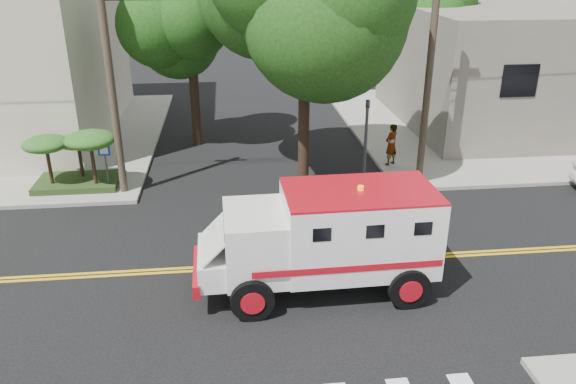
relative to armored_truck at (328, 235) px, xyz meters
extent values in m
plane|color=black|center=(-1.09, 1.41, -1.68)|extent=(100.00, 100.00, 0.00)
cube|color=gray|center=(12.41, 14.91, -1.61)|extent=(17.00, 17.00, 0.15)
cube|color=#6A655B|center=(13.91, 15.41, 1.47)|extent=(14.00, 12.00, 6.00)
cylinder|color=#382D23|center=(-6.69, 7.41, 2.82)|extent=(0.28, 0.28, 9.00)
cylinder|color=#382D23|center=(5.21, 7.61, 2.82)|extent=(0.28, 0.28, 9.00)
cylinder|color=black|center=(0.41, 7.91, 1.82)|extent=(0.44, 0.44, 7.00)
sphere|color=#153E11|center=(0.41, 7.91, 5.32)|extent=(5.32, 5.32, 5.32)
cylinder|color=black|center=(-4.09, 13.41, 1.12)|extent=(0.44, 0.44, 5.60)
sphere|color=#153E11|center=(-4.09, 13.41, 3.92)|extent=(3.92, 3.92, 3.92)
sphere|color=#153E11|center=(-3.25, 12.85, 4.34)|extent=(3.36, 3.36, 3.36)
cylinder|color=black|center=(7.41, 17.41, 1.29)|extent=(0.44, 0.44, 5.95)
sphere|color=#153E11|center=(7.41, 17.41, 4.27)|extent=(4.20, 4.20, 4.20)
sphere|color=#153E11|center=(8.31, 16.81, 4.72)|extent=(3.60, 3.60, 3.60)
cylinder|color=#3F3F42|center=(2.71, 7.01, 0.12)|extent=(0.12, 0.12, 3.60)
imported|color=#3F3F42|center=(2.71, 7.01, 1.47)|extent=(0.15, 0.18, 0.90)
cylinder|color=#3F3F42|center=(-7.29, 7.61, -0.68)|extent=(0.06, 0.06, 2.00)
cube|color=#0C33A5|center=(-7.29, 7.55, 0.12)|extent=(0.45, 0.03, 0.45)
cube|color=#1E3314|center=(-8.59, 8.21, -1.41)|extent=(3.20, 2.00, 0.24)
cylinder|color=black|center=(-9.49, 7.91, -0.53)|extent=(0.14, 0.14, 1.52)
ellipsoid|color=#1F4E17|center=(-9.49, 7.91, 0.32)|extent=(1.73, 1.73, 0.60)
cylinder|color=black|center=(-8.49, 8.61, -0.61)|extent=(0.14, 0.14, 1.36)
ellipsoid|color=#1F4E17|center=(-8.49, 8.61, 0.15)|extent=(1.55, 1.55, 0.54)
cylinder|color=black|center=(-7.79, 7.71, -0.45)|extent=(0.14, 0.14, 1.68)
ellipsoid|color=#1F4E17|center=(-7.79, 7.71, 0.49)|extent=(1.91, 1.91, 0.66)
cube|color=white|center=(0.84, 0.02, 0.13)|extent=(4.08, 2.46, 2.17)
cube|color=white|center=(-1.95, -0.04, -0.08)|extent=(1.70, 2.31, 1.76)
cube|color=black|center=(-2.75, -0.06, 0.38)|extent=(0.10, 1.76, 0.72)
cube|color=white|center=(-3.03, -0.06, -0.60)|extent=(0.97, 2.08, 0.72)
cube|color=#AB0D19|center=(-3.55, -0.08, -0.85)|extent=(0.23, 2.22, 0.36)
cube|color=#AB0D19|center=(0.84, 0.02, 1.24)|extent=(4.08, 2.46, 0.06)
cylinder|color=black|center=(-2.13, -1.20, -1.11)|extent=(1.14, 0.35, 1.14)
cylinder|color=black|center=(-2.18, 1.11, -1.11)|extent=(1.14, 0.35, 1.14)
cylinder|color=black|center=(2.00, -1.11, -1.11)|extent=(1.14, 0.35, 1.14)
cylinder|color=black|center=(1.95, 1.20, -1.11)|extent=(1.14, 0.35, 1.14)
imported|color=gray|center=(4.41, 9.17, -0.62)|extent=(0.80, 0.73, 1.83)
imported|color=gray|center=(7.61, 10.66, -0.73)|extent=(0.88, 0.75, 1.61)
camera|label=1|loc=(-2.53, -13.26, 7.03)|focal=35.00mm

